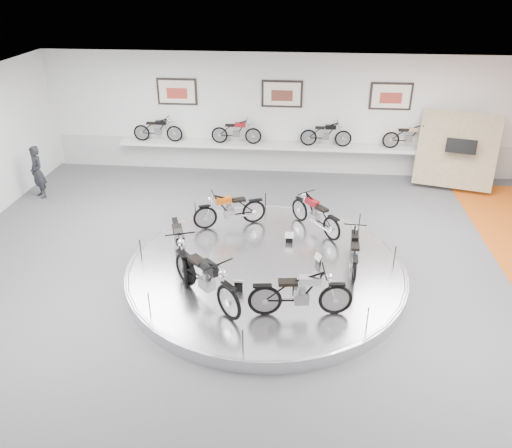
# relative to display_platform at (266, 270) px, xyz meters

# --- Properties ---
(floor) EXTENTS (16.00, 16.00, 0.00)m
(floor) POSITION_rel_display_platform_xyz_m (0.00, -0.30, -0.15)
(floor) COLOR #545457
(floor) RESTS_ON ground
(ceiling) EXTENTS (16.00, 16.00, 0.00)m
(ceiling) POSITION_rel_display_platform_xyz_m (0.00, -0.30, 3.85)
(ceiling) COLOR white
(ceiling) RESTS_ON wall_back
(wall_back) EXTENTS (16.00, 0.00, 16.00)m
(wall_back) POSITION_rel_display_platform_xyz_m (0.00, 6.70, 1.85)
(wall_back) COLOR white
(wall_back) RESTS_ON floor
(dado_band) EXTENTS (15.68, 0.04, 1.10)m
(dado_band) POSITION_rel_display_platform_xyz_m (0.00, 6.68, 0.40)
(dado_band) COLOR #BCBCBA
(dado_band) RESTS_ON floor
(display_platform) EXTENTS (6.40, 6.40, 0.30)m
(display_platform) POSITION_rel_display_platform_xyz_m (0.00, 0.00, 0.00)
(display_platform) COLOR silver
(display_platform) RESTS_ON floor
(platform_rim) EXTENTS (6.40, 6.40, 0.10)m
(platform_rim) POSITION_rel_display_platform_xyz_m (0.00, 0.00, 0.12)
(platform_rim) COLOR #B2B2BA
(platform_rim) RESTS_ON display_platform
(shelf) EXTENTS (11.00, 0.55, 0.10)m
(shelf) POSITION_rel_display_platform_xyz_m (0.00, 6.40, 0.85)
(shelf) COLOR silver
(shelf) RESTS_ON wall_back
(poster_left) EXTENTS (1.35, 0.06, 0.88)m
(poster_left) POSITION_rel_display_platform_xyz_m (-3.50, 6.66, 2.55)
(poster_left) COLOR #EFE2CC
(poster_left) RESTS_ON wall_back
(poster_center) EXTENTS (1.35, 0.06, 0.88)m
(poster_center) POSITION_rel_display_platform_xyz_m (0.00, 6.66, 2.55)
(poster_center) COLOR #EFE2CC
(poster_center) RESTS_ON wall_back
(poster_right) EXTENTS (1.35, 0.06, 0.88)m
(poster_right) POSITION_rel_display_platform_xyz_m (3.50, 6.66, 2.55)
(poster_right) COLOR #EFE2CC
(poster_right) RESTS_ON wall_back
(display_panel) EXTENTS (2.56, 1.52, 2.30)m
(display_panel) POSITION_rel_display_platform_xyz_m (5.60, 5.80, 1.10)
(display_panel) COLOR tan
(display_panel) RESTS_ON floor
(shelf_bike_a) EXTENTS (1.22, 0.43, 0.73)m
(shelf_bike_a) POSITION_rel_display_platform_xyz_m (-4.20, 6.40, 1.27)
(shelf_bike_a) COLOR black
(shelf_bike_a) RESTS_ON shelf
(shelf_bike_b) EXTENTS (1.22, 0.43, 0.73)m
(shelf_bike_b) POSITION_rel_display_platform_xyz_m (-1.50, 6.40, 1.27)
(shelf_bike_b) COLOR maroon
(shelf_bike_b) RESTS_ON shelf
(shelf_bike_c) EXTENTS (1.22, 0.43, 0.73)m
(shelf_bike_c) POSITION_rel_display_platform_xyz_m (1.50, 6.40, 1.27)
(shelf_bike_c) COLOR black
(shelf_bike_c) RESTS_ON shelf
(shelf_bike_d) EXTENTS (1.22, 0.43, 0.73)m
(shelf_bike_d) POSITION_rel_display_platform_xyz_m (4.20, 6.40, 1.27)
(shelf_bike_d) COLOR silver
(shelf_bike_d) RESTS_ON shelf
(bike_a) EXTENTS (1.46, 1.60, 0.95)m
(bike_a) POSITION_rel_display_platform_xyz_m (1.13, 1.83, 0.62)
(bike_a) COLOR maroon
(bike_a) RESTS_ON display_platform
(bike_b) EXTENTS (1.75, 1.15, 0.97)m
(bike_b) POSITION_rel_display_platform_xyz_m (-1.10, 1.86, 0.64)
(bike_b) COLOR #C4520B
(bike_b) RESTS_ON display_platform
(bike_c) EXTENTS (1.25, 2.00, 1.11)m
(bike_c) POSITION_rel_display_platform_xyz_m (-1.95, -0.22, 0.70)
(bike_c) COLOR black
(bike_c) RESTS_ON display_platform
(bike_d) EXTENTS (1.84, 1.82, 1.13)m
(bike_d) POSITION_rel_display_platform_xyz_m (-1.11, -1.47, 0.71)
(bike_d) COLOR black
(bike_d) RESTS_ON display_platform
(bike_e) EXTENTS (1.81, 0.82, 1.03)m
(bike_e) POSITION_rel_display_platform_xyz_m (0.81, -1.76, 0.66)
(bike_e) COLOR silver
(bike_e) RESTS_ON display_platform
(bike_f) EXTENTS (0.62, 1.58, 0.91)m
(bike_f) POSITION_rel_display_platform_xyz_m (1.99, 0.11, 0.61)
(bike_f) COLOR black
(bike_f) RESTS_ON display_platform
(visitor) EXTENTS (0.71, 0.68, 1.63)m
(visitor) POSITION_rel_display_platform_xyz_m (-7.32, 3.81, 0.67)
(visitor) COLOR black
(visitor) RESTS_ON floor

